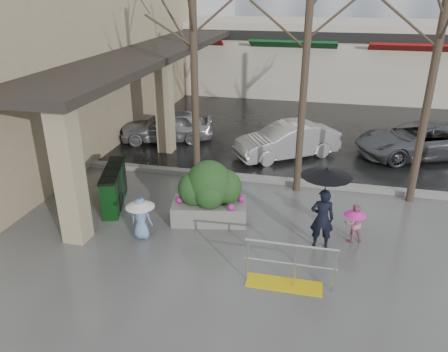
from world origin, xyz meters
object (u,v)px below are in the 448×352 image
at_px(news_boxes, 114,187).
at_px(woman, 324,199).
at_px(car_c, 419,140).
at_px(child_blue, 141,214).
at_px(planter, 210,193).
at_px(handrail, 288,271).
at_px(tree_mideast, 442,27).
at_px(car_b, 287,141).
at_px(child_pink, 354,220).
at_px(tree_midwest, 309,10).
at_px(tree_west, 193,14).
at_px(car_a, 166,126).

bearing_deg(news_boxes, woman, -26.32).
bearing_deg(car_c, child_blue, -66.19).
bearing_deg(child_blue, planter, -138.55).
bearing_deg(handrail, child_blue, 163.31).
bearing_deg(tree_mideast, car_b, 144.22).
bearing_deg(news_boxes, child_pink, -21.44).
relative_size(tree_midwest, child_pink, 7.01).
relative_size(tree_midwest, woman, 3.36).
relative_size(tree_west, car_c, 1.50).
relative_size(woman, planter, 0.99).
relative_size(tree_mideast, child_blue, 5.95).
bearing_deg(handrail, car_c, 65.60).
height_order(child_pink, planter, planter).
relative_size(tree_west, tree_midwest, 0.97).
relative_size(tree_west, woman, 3.26).
bearing_deg(tree_west, tree_midwest, 0.00).
height_order(woman, car_b, woman).
xyz_separation_m(handrail, child_pink, (1.40, 2.14, 0.20)).
bearing_deg(woman, child_blue, 2.42).
bearing_deg(child_pink, child_blue, -10.88).
bearing_deg(tree_midwest, tree_west, -180.00).
distance_m(woman, car_c, 7.79).
height_order(tree_west, news_boxes, tree_west).
xyz_separation_m(handrail, tree_midwest, (-0.16, 4.80, 4.86)).
distance_m(woman, child_pink, 1.14).
distance_m(tree_west, news_boxes, 5.34).
height_order(car_a, car_b, same).
height_order(handrail, car_a, car_a).
bearing_deg(tree_mideast, tree_midwest, 180.00).
distance_m(tree_midwest, news_boxes, 7.20).
distance_m(child_blue, planter, 1.90).
xyz_separation_m(tree_midwest, car_c, (4.11, 3.91, -4.60)).
distance_m(handrail, planter, 3.32).
distance_m(handrail, car_c, 9.57).
height_order(handrail, tree_west, tree_west).
relative_size(tree_mideast, woman, 3.12).
bearing_deg(car_a, planter, 12.00).
bearing_deg(car_a, tree_west, 15.61).
distance_m(planter, news_boxes, 2.92).
distance_m(handrail, car_b, 7.64).
distance_m(tree_west, car_a, 6.15).
height_order(tree_west, tree_mideast, tree_west).
distance_m(tree_midwest, child_pink, 5.59).
bearing_deg(woman, tree_west, -43.04).
bearing_deg(car_c, handrail, -45.27).
bearing_deg(news_boxes, car_c, 16.47).
bearing_deg(child_blue, tree_midwest, -133.52).
bearing_deg(news_boxes, child_blue, -63.17).
xyz_separation_m(tree_mideast, planter, (-5.43, -2.44, -4.04)).
xyz_separation_m(handrail, tree_west, (-3.36, 4.80, 4.71)).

